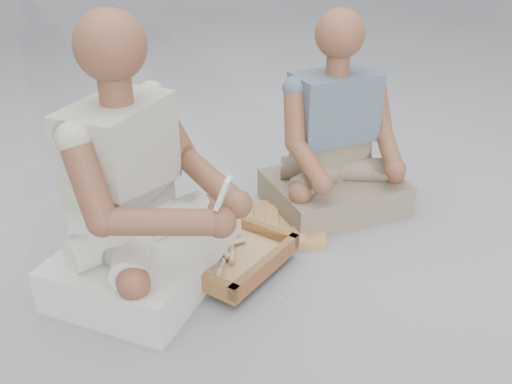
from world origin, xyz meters
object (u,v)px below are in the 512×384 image
(carved_panel, at_px, (260,224))
(companion, at_px, (335,147))
(craftsman, at_px, (138,200))
(tool_tray, at_px, (212,248))

(carved_panel, bearing_deg, companion, 50.55)
(carved_panel, bearing_deg, craftsman, -119.70)
(companion, bearing_deg, craftsman, 13.58)
(carved_panel, xyz_separation_m, tool_tray, (-0.09, -0.30, 0.04))
(tool_tray, bearing_deg, companion, 60.79)
(tool_tray, distance_m, companion, 0.72)
(tool_tray, height_order, companion, companion)
(carved_panel, distance_m, companion, 0.47)
(tool_tray, relative_size, companion, 0.70)
(carved_panel, height_order, tool_tray, tool_tray)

